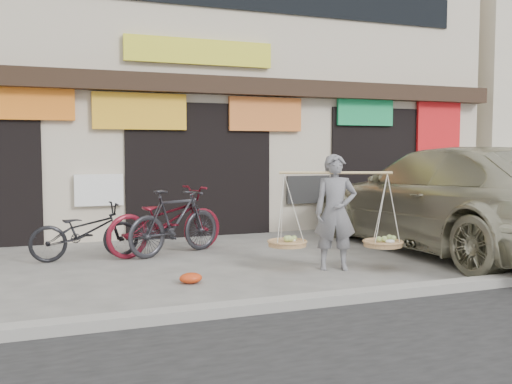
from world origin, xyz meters
name	(u,v)px	position (x,y,z in m)	size (l,w,h in m)	color
ground	(263,270)	(0.00, 0.00, 0.00)	(70.00, 70.00, 0.00)	slate
kerb	(327,299)	(0.00, -2.00, 0.06)	(70.00, 0.25, 0.12)	gray
shophouse_block	(168,81)	(0.00, 6.42, 3.45)	(14.00, 6.32, 7.00)	beige
street_vendor	(335,216)	(1.00, -0.35, 0.79)	(1.87, 1.07, 1.70)	slate
bike_0	(85,231)	(-2.38, 1.76, 0.45)	(0.60, 1.73, 0.91)	black
bike_1	(175,222)	(-0.93, 1.67, 0.55)	(0.52, 1.84, 1.11)	#2B2B30
bike_2	(166,221)	(-1.07, 1.77, 0.57)	(0.75, 2.16, 1.14)	maroon
suv	(451,199)	(3.63, 0.30, 0.90)	(2.62, 6.27, 1.81)	#AAA689
red_bag	(191,278)	(-1.21, -0.45, 0.07)	(0.31, 0.25, 0.14)	red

